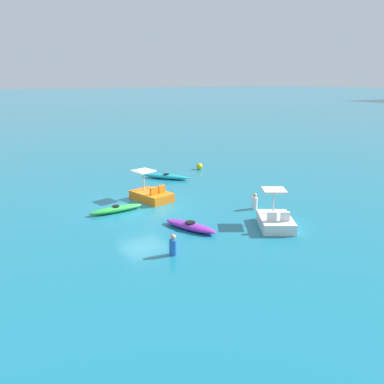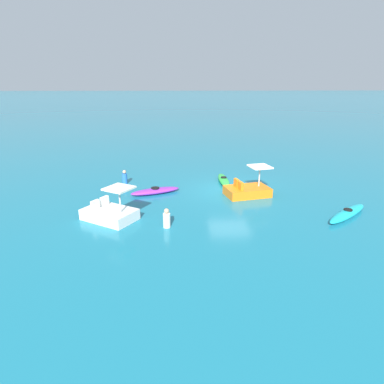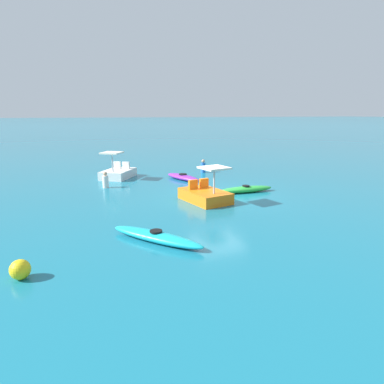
{
  "view_description": "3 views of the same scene",
  "coord_description": "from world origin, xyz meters",
  "px_view_note": "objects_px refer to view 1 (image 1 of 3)",
  "views": [
    {
      "loc": [
        19.29,
        -9.25,
        6.82
      ],
      "look_at": [
        1.18,
        2.54,
        0.71
      ],
      "focal_mm": 37.37,
      "sensor_mm": 36.0,
      "label": 1
    },
    {
      "loc": [
        3.48,
        17.99,
        6.01
      ],
      "look_at": [
        2.35,
        0.78,
        0.21
      ],
      "focal_mm": 30.1,
      "sensor_mm": 36.0,
      "label": 2
    },
    {
      "loc": [
        -14.64,
        6.63,
        3.94
      ],
      "look_at": [
        0.38,
        1.2,
        0.2
      ],
      "focal_mm": 31.65,
      "sensor_mm": 36.0,
      "label": 3
    }
  ],
  "objects_px": {
    "pedal_boat_orange": "(151,195)",
    "buoy_yellow": "(199,166)",
    "kayak_green": "(116,209)",
    "person_near_shore": "(255,202)",
    "person_by_kayaks": "(173,246)",
    "kayak_purple": "(190,226)",
    "kayak_cyan": "(166,176)",
    "pedal_boat_white": "(275,220)"
  },
  "relations": [
    {
      "from": "pedal_boat_orange",
      "to": "kayak_green",
      "type": "bearing_deg",
      "value": -70.1
    },
    {
      "from": "kayak_cyan",
      "to": "person_by_kayaks",
      "type": "height_order",
      "value": "person_by_kayaks"
    },
    {
      "from": "pedal_boat_white",
      "to": "person_by_kayaks",
      "type": "relative_size",
      "value": 3.22
    },
    {
      "from": "buoy_yellow",
      "to": "person_by_kayaks",
      "type": "bearing_deg",
      "value": -37.86
    },
    {
      "from": "buoy_yellow",
      "to": "person_near_shore",
      "type": "bearing_deg",
      "value": -17.11
    },
    {
      "from": "person_by_kayaks",
      "to": "kayak_green",
      "type": "bearing_deg",
      "value": 178.43
    },
    {
      "from": "kayak_green",
      "to": "pedal_boat_orange",
      "type": "relative_size",
      "value": 1.11
    },
    {
      "from": "kayak_green",
      "to": "person_near_shore",
      "type": "height_order",
      "value": "person_near_shore"
    },
    {
      "from": "buoy_yellow",
      "to": "kayak_purple",
      "type": "bearing_deg",
      "value": -35.95
    },
    {
      "from": "pedal_boat_orange",
      "to": "person_near_shore",
      "type": "bearing_deg",
      "value": 41.29
    },
    {
      "from": "kayak_purple",
      "to": "person_by_kayaks",
      "type": "distance_m",
      "value": 2.93
    },
    {
      "from": "kayak_green",
      "to": "pedal_boat_orange",
      "type": "distance_m",
      "value": 2.77
    },
    {
      "from": "kayak_green",
      "to": "person_by_kayaks",
      "type": "height_order",
      "value": "person_by_kayaks"
    },
    {
      "from": "kayak_purple",
      "to": "buoy_yellow",
      "type": "height_order",
      "value": "buoy_yellow"
    },
    {
      "from": "kayak_green",
      "to": "person_near_shore",
      "type": "xyz_separation_m",
      "value": [
        3.58,
        6.57,
        0.22
      ]
    },
    {
      "from": "kayak_green",
      "to": "pedal_boat_orange",
      "type": "bearing_deg",
      "value": 109.9
    },
    {
      "from": "kayak_cyan",
      "to": "person_by_kayaks",
      "type": "distance_m",
      "value": 12.85
    },
    {
      "from": "kayak_cyan",
      "to": "pedal_boat_white",
      "type": "height_order",
      "value": "pedal_boat_white"
    },
    {
      "from": "person_near_shore",
      "to": "buoy_yellow",
      "type": "bearing_deg",
      "value": 162.89
    },
    {
      "from": "kayak_cyan",
      "to": "kayak_green",
      "type": "bearing_deg",
      "value": -49.67
    },
    {
      "from": "pedal_boat_orange",
      "to": "buoy_yellow",
      "type": "relative_size",
      "value": 5.39
    },
    {
      "from": "kayak_cyan",
      "to": "kayak_green",
      "type": "xyz_separation_m",
      "value": [
        5.02,
        -5.92,
        0.0
      ]
    },
    {
      "from": "buoy_yellow",
      "to": "kayak_green",
      "type": "bearing_deg",
      "value": -56.77
    },
    {
      "from": "kayak_purple",
      "to": "pedal_boat_white",
      "type": "xyz_separation_m",
      "value": [
        1.94,
        3.6,
        0.17
      ]
    },
    {
      "from": "pedal_boat_orange",
      "to": "buoy_yellow",
      "type": "bearing_deg",
      "value": 127.38
    },
    {
      "from": "pedal_boat_white",
      "to": "kayak_green",
      "type": "bearing_deg",
      "value": -138.32
    },
    {
      "from": "kayak_green",
      "to": "person_near_shore",
      "type": "bearing_deg",
      "value": 61.45
    },
    {
      "from": "person_near_shore",
      "to": "pedal_boat_orange",
      "type": "bearing_deg",
      "value": -138.71
    },
    {
      "from": "kayak_cyan",
      "to": "kayak_green",
      "type": "relative_size",
      "value": 1.04
    },
    {
      "from": "kayak_cyan",
      "to": "pedal_boat_white",
      "type": "distance_m",
      "value": 11.25
    },
    {
      "from": "pedal_boat_orange",
      "to": "buoy_yellow",
      "type": "distance_m",
      "value": 8.82
    },
    {
      "from": "kayak_cyan",
      "to": "kayak_purple",
      "type": "xyz_separation_m",
      "value": [
        9.3,
        -3.97,
        0.0
      ]
    },
    {
      "from": "kayak_green",
      "to": "kayak_purple",
      "type": "distance_m",
      "value": 4.7
    },
    {
      "from": "pedal_boat_white",
      "to": "person_near_shore",
      "type": "bearing_deg",
      "value": 158.77
    },
    {
      "from": "buoy_yellow",
      "to": "person_near_shore",
      "type": "relative_size",
      "value": 0.56
    },
    {
      "from": "kayak_cyan",
      "to": "buoy_yellow",
      "type": "distance_m",
      "value": 3.91
    },
    {
      "from": "kayak_green",
      "to": "pedal_boat_orange",
      "type": "height_order",
      "value": "pedal_boat_orange"
    },
    {
      "from": "kayak_purple",
      "to": "person_by_kayaks",
      "type": "xyz_separation_m",
      "value": [
        2.01,
        -2.11,
        0.22
      ]
    },
    {
      "from": "kayak_green",
      "to": "buoy_yellow",
      "type": "xyz_separation_m",
      "value": [
        -6.3,
        9.61,
        0.08
      ]
    },
    {
      "from": "kayak_cyan",
      "to": "kayak_purple",
      "type": "height_order",
      "value": "same"
    },
    {
      "from": "kayak_purple",
      "to": "pedal_boat_orange",
      "type": "relative_size",
      "value": 1.11
    },
    {
      "from": "kayak_cyan",
      "to": "kayak_purple",
      "type": "distance_m",
      "value": 10.12
    }
  ]
}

